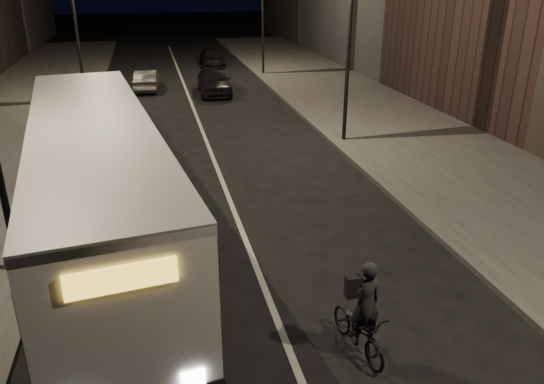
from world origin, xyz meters
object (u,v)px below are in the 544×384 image
streetlight_right_mid (344,8)px  cyclist_on_bicycle (360,322)px  city_bus (98,182)px  car_near (214,81)px  car_far (212,57)px  car_mid (147,80)px

streetlight_right_mid → cyclist_on_bicycle: bearing=-107.9°
city_bus → car_near: bearing=66.6°
car_far → cyclist_on_bicycle: bearing=-91.0°
city_bus → car_mid: 20.19m
city_bus → car_mid: (1.31, 20.11, -1.27)m
city_bus → car_near: 18.92m
car_near → car_far: (1.16, 10.10, -0.16)m
car_near → car_far: 10.17m
cyclist_on_bicycle → car_far: size_ratio=0.49×
cyclist_on_bicycle → car_mid: bearing=88.4°
car_near → car_far: bearing=85.6°
car_near → city_bus: bearing=-103.6°
car_mid → car_far: 9.57m
car_near → car_mid: bearing=155.3°
cyclist_on_bicycle → car_far: bearing=78.0°
city_bus → cyclist_on_bicycle: bearing=-54.7°
car_near → car_mid: (-3.83, 1.93, -0.14)m
cyclist_on_bicycle → car_mid: (-3.56, 25.34, -0.06)m
car_near → car_mid: car_near is taller
streetlight_right_mid → car_near: bearing=109.3°
streetlight_right_mid → city_bus: bearing=-140.5°
cyclist_on_bicycle → car_near: cyclist_on_bicycle is taller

